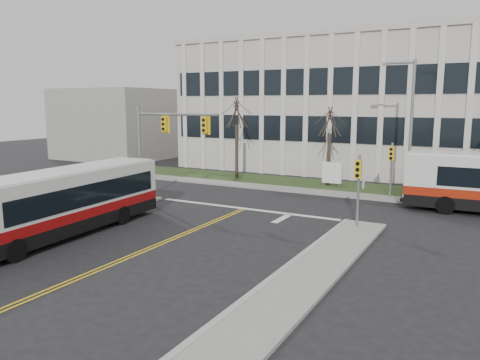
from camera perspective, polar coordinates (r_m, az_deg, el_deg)
name	(u,v)px	position (r m, az deg, el deg)	size (l,w,h in m)	color
ground	(161,244)	(22.01, -9.57, -7.66)	(120.00, 120.00, 0.00)	black
sidewalk_east	(259,322)	(14.26, 2.39, -16.96)	(2.00, 26.00, 0.14)	#9E9B93
sidewalk_cross	(356,196)	(33.31, 13.97, -1.86)	(44.00, 1.60, 0.14)	#9E9B93
building_lawn	(366,189)	(35.99, 15.11, -1.10)	(44.00, 5.00, 0.12)	#2F461E
office_building	(400,107)	(47.19, 18.89, 8.38)	(40.00, 16.00, 12.00)	beige
building_annex	(122,123)	(57.80, -14.14, 6.70)	(12.00, 12.00, 8.00)	#9E9B93
mast_arm_signal	(159,137)	(30.24, -9.81, 5.18)	(6.11, 0.38, 6.20)	slate
signal_pole_near	(358,181)	(24.43, 14.21, -0.09)	(0.34, 0.39, 3.80)	slate
signal_pole_far	(391,162)	(32.66, 17.96, 2.06)	(0.34, 0.39, 3.80)	slate
streetlight	(409,121)	(33.10, 19.88, 6.73)	(2.15, 0.25, 9.20)	slate
directory_sign	(332,173)	(35.98, 11.13, 0.84)	(1.50, 0.12, 2.00)	slate
tree_left	(237,114)	(39.44, -0.41, 8.08)	(1.80, 1.80, 7.70)	#42352B
tree_mid	(330,123)	(36.45, 10.89, 6.82)	(1.80, 1.80, 6.82)	#42352B
bus_main	(62,204)	(24.18, -20.85, -2.77)	(2.55, 11.77, 3.14)	silver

